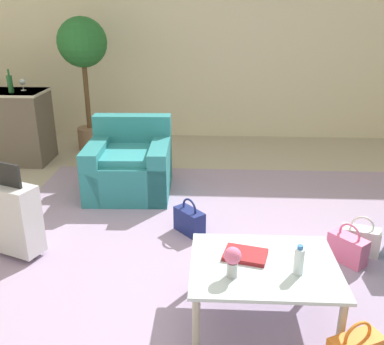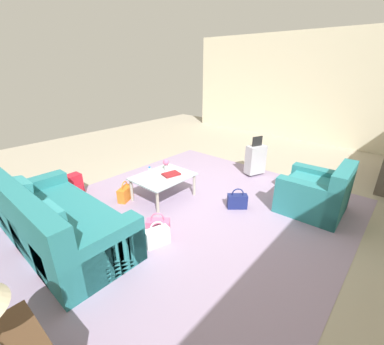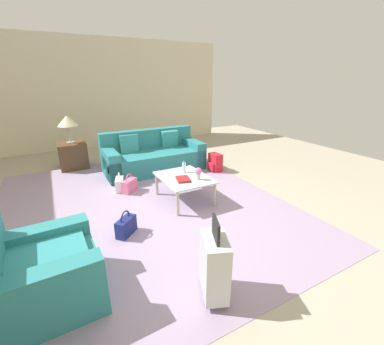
{
  "view_description": "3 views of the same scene",
  "coord_description": "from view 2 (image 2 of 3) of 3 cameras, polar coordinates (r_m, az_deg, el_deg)",
  "views": [
    {
      "loc": [
        0.04,
        -2.94,
        2.01
      ],
      "look_at": [
        -0.11,
        0.13,
        0.83
      ],
      "focal_mm": 40.0,
      "sensor_mm": 36.0,
      "label": 1
    },
    {
      "loc": [
        3.12,
        2.54,
        2.2
      ],
      "look_at": [
        0.73,
        0.45,
        0.86
      ],
      "focal_mm": 24.0,
      "sensor_mm": 36.0,
      "label": 2
    },
    {
      "loc": [
        -3.2,
        1.31,
        2.0
      ],
      "look_at": [
        -0.02,
        -0.42,
        0.66
      ],
      "focal_mm": 24.0,
      "sensor_mm": 36.0,
      "label": 3
    }
  ],
  "objects": [
    {
      "name": "handbag_orange",
      "position": [
        4.63,
        -14.61,
        -4.51
      ],
      "size": [
        0.35,
        0.26,
        0.36
      ],
      "color": "orange",
      "rests_on": "ground"
    },
    {
      "name": "wall_left",
      "position": [
        8.59,
        24.91,
        16.51
      ],
      "size": [
        0.12,
        8.0,
        3.1
      ],
      "primitive_type": "cube",
      "color": "beige",
      "rests_on": "ground"
    },
    {
      "name": "coffee_table",
      "position": [
        4.47,
        -6.44,
        -1.34
      ],
      "size": [
        0.97,
        0.77,
        0.43
      ],
      "color": "silver",
      "rests_on": "ground"
    },
    {
      "name": "handbag_pink",
      "position": [
        3.65,
        -7.52,
        -11.93
      ],
      "size": [
        0.31,
        0.33,
        0.36
      ],
      "color": "pink",
      "rests_on": "ground"
    },
    {
      "name": "area_rug",
      "position": [
        4.08,
        -1.51,
        -9.7
      ],
      "size": [
        5.2,
        4.4,
        0.01
      ],
      "primitive_type": "cube",
      "color": "#9984A3",
      "rests_on": "ground"
    },
    {
      "name": "handbag_navy",
      "position": [
        4.31,
        10.02,
        -6.24
      ],
      "size": [
        0.32,
        0.33,
        0.36
      ],
      "color": "navy",
      "rests_on": "ground"
    },
    {
      "name": "ground_plane",
      "position": [
        4.59,
        1.74,
        -5.82
      ],
      "size": [
        12.0,
        12.0,
        0.0
      ],
      "primitive_type": "plane",
      "color": "#A89E89"
    },
    {
      "name": "couch",
      "position": [
        3.79,
        -28.22,
        -10.33
      ],
      "size": [
        1.0,
        2.18,
        0.88
      ],
      "color": "teal",
      "rests_on": "ground"
    },
    {
      "name": "handbag_white",
      "position": [
        3.48,
        -7.76,
        -13.88
      ],
      "size": [
        0.35,
        0.23,
        0.36
      ],
      "color": "white",
      "rests_on": "ground"
    },
    {
      "name": "coffee_table_book",
      "position": [
        4.46,
        -4.65,
        -0.36
      ],
      "size": [
        0.33,
        0.27,
        0.03
      ],
      "primitive_type": "cube",
      "rotation": [
        0.0,
        0.0,
        -0.25
      ],
      "color": "maroon",
      "rests_on": "coffee_table"
    },
    {
      "name": "water_bottle",
      "position": [
        4.36,
        -9.34,
        -0.04
      ],
      "size": [
        0.06,
        0.06,
        0.2
      ],
      "color": "silver",
      "rests_on": "coffee_table"
    },
    {
      "name": "flower_vase",
      "position": [
        4.64,
        -5.81,
        1.97
      ],
      "size": [
        0.11,
        0.11,
        0.21
      ],
      "color": "#B2B7BC",
      "rests_on": "coffee_table"
    },
    {
      "name": "suitcase_silver",
      "position": [
        5.58,
        13.93,
        2.89
      ],
      "size": [
        0.45,
        0.35,
        0.85
      ],
      "color": "#B7B7BC",
      "rests_on": "ground"
    },
    {
      "name": "armchair",
      "position": [
        4.54,
        26.08,
        -4.53
      ],
      "size": [
        0.95,
        0.96,
        0.83
      ],
      "color": "teal",
      "rests_on": "ground"
    },
    {
      "name": "backpack_red",
      "position": [
        5.08,
        -24.84,
        -2.7
      ],
      "size": [
        0.31,
        0.26,
        0.4
      ],
      "color": "red",
      "rests_on": "ground"
    }
  ]
}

